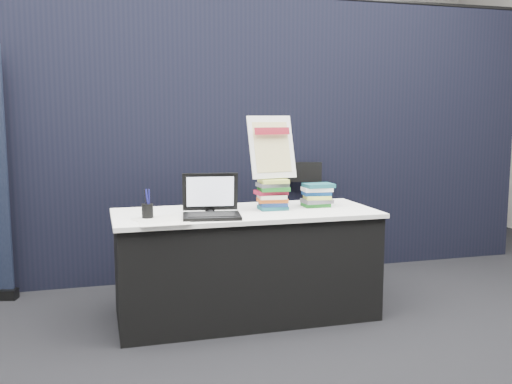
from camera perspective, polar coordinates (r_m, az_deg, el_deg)
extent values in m
plane|color=black|center=(3.63, 1.27, -15.09)|extent=(8.00, 8.00, 0.00)
cube|color=beige|center=(7.27, -8.11, 10.33)|extent=(8.00, 0.02, 3.50)
cube|color=black|center=(4.90, -4.19, 5.27)|extent=(6.00, 0.08, 2.40)
cube|color=black|center=(4.02, -1.03, -7.41)|extent=(1.76, 0.71, 0.72)
cube|color=white|center=(3.93, -1.05, -2.13)|extent=(1.80, 0.75, 0.03)
cube|color=black|center=(3.68, -4.45, -2.42)|extent=(0.40, 0.31, 0.02)
cube|color=black|center=(3.78, -4.86, -0.03)|extent=(0.37, 0.12, 0.26)
cube|color=silver|center=(3.78, -4.84, -0.05)|extent=(0.32, 0.09, 0.20)
ellipsoid|color=black|center=(3.86, -4.64, -1.86)|extent=(0.07, 0.11, 0.03)
cube|color=white|center=(3.64, -9.62, -2.78)|extent=(0.26, 0.19, 0.00)
cube|color=white|center=(3.55, -9.15, -3.04)|extent=(0.31, 0.23, 0.00)
cube|color=silver|center=(3.67, -9.39, -2.68)|extent=(0.39, 0.34, 0.00)
cylinder|color=black|center=(3.71, -10.80, -1.88)|extent=(0.08, 0.08, 0.09)
cube|color=#18535B|center=(3.98, 1.69, -1.59)|extent=(0.20, 0.16, 0.03)
cube|color=navy|center=(3.98, 1.69, -1.20)|extent=(0.20, 0.16, 0.03)
cube|color=#C2531B|center=(3.98, 1.69, -0.82)|extent=(0.20, 0.16, 0.03)
cube|color=beige|center=(3.97, 1.69, -0.43)|extent=(0.20, 0.16, 0.03)
cube|color=maroon|center=(3.97, 1.70, -0.05)|extent=(0.20, 0.16, 0.03)
cube|color=#1B651F|center=(3.96, 1.70, 0.34)|extent=(0.20, 0.16, 0.03)
cube|color=#57565C|center=(3.96, 1.70, 0.73)|extent=(0.20, 0.16, 0.03)
cube|color=#CAD856|center=(3.96, 1.70, 1.12)|extent=(0.20, 0.16, 0.03)
cube|color=#1B651F|center=(4.14, 6.16, -1.27)|extent=(0.20, 0.16, 0.03)
cube|color=#57565C|center=(4.14, 6.17, -0.89)|extent=(0.20, 0.16, 0.03)
cube|color=#CAD856|center=(4.13, 6.18, -0.50)|extent=(0.20, 0.16, 0.03)
cube|color=navy|center=(4.13, 6.18, -0.12)|extent=(0.20, 0.16, 0.03)
cube|color=white|center=(4.12, 6.19, 0.27)|extent=(0.20, 0.16, 0.03)
cube|color=#18535B|center=(4.12, 6.19, 0.66)|extent=(0.20, 0.16, 0.03)
cube|color=black|center=(3.94, 1.77, 1.53)|extent=(0.22, 0.05, 0.01)
cylinder|color=black|center=(3.98, 0.19, 3.43)|extent=(0.03, 0.11, 0.32)
cylinder|color=black|center=(4.04, 2.61, 3.48)|extent=(0.03, 0.11, 0.32)
cube|color=white|center=(3.97, 1.58, 4.53)|extent=(0.35, 0.17, 0.43)
cube|color=beige|center=(3.96, 1.61, 4.52)|extent=(0.28, 0.13, 0.34)
cube|color=maroon|center=(3.95, 1.63, 6.12)|extent=(0.26, 0.05, 0.05)
cylinder|color=black|center=(4.62, 3.33, -6.89)|extent=(0.02, 0.02, 0.48)
cylinder|color=black|center=(4.78, 8.24, -6.48)|extent=(0.02, 0.02, 0.48)
cylinder|color=black|center=(5.02, 1.72, -5.71)|extent=(0.02, 0.02, 0.48)
cylinder|color=black|center=(5.16, 6.30, -5.38)|extent=(0.02, 0.02, 0.48)
cube|color=black|center=(4.84, 4.93, -3.06)|extent=(0.57, 0.57, 0.04)
cube|color=black|center=(4.98, 4.11, 2.01)|extent=(0.42, 0.17, 0.17)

